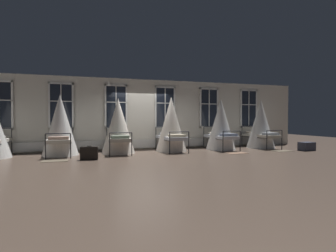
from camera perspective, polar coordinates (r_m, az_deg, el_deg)
ground at (r=10.97m, az=-4.66°, el=-5.58°), size 30.17×30.17×0.00m
back_wall_with_windows at (r=12.02m, az=-5.87°, el=2.52°), size 16.09×0.10×3.13m
window_bank at (r=11.90m, az=-5.75°, el=-0.15°), size 12.07×0.10×2.77m
cot_second at (r=10.65m, az=-22.14°, el=0.06°), size 1.31×1.95×2.28m
cot_third at (r=10.64m, az=-10.63°, el=-0.14°), size 1.31×1.96×2.17m
cot_fourth at (r=11.15m, az=0.69°, el=0.24°), size 1.31×1.96×2.28m
cot_fifth at (r=12.00m, az=11.28°, el=0.21°), size 1.31×1.96×2.24m
cot_sixth at (r=13.23m, az=19.29°, el=0.29°), size 1.31×1.95×2.25m
rug_second at (r=9.39m, az=-23.10°, el=-6.87°), size 0.81×0.57×0.01m
rug_fifth at (r=10.94m, az=14.39°, el=-5.62°), size 0.82×0.59×0.01m
rug_sixth at (r=12.24m, az=23.30°, el=-4.93°), size 0.80×0.56×0.01m
suitcase_dark at (r=9.20m, az=-16.56°, el=-5.61°), size 0.58×0.28×0.47m
travel_trunk at (r=12.84m, az=27.65°, el=-3.90°), size 0.68×0.47×0.36m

